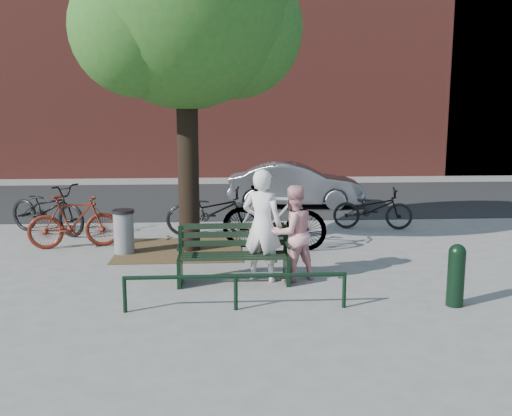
{
  "coord_description": "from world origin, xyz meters",
  "views": [
    {
      "loc": [
        -0.2,
        -8.67,
        2.73
      ],
      "look_at": [
        0.42,
        1.0,
        1.03
      ],
      "focal_mm": 40.0,
      "sensor_mm": 36.0,
      "label": 1
    }
  ],
  "objects": [
    {
      "name": "litter_bin",
      "position": [
        -2.03,
        2.0,
        0.43
      ],
      "size": [
        0.42,
        0.42,
        0.85
      ],
      "color": "gray",
      "rests_on": "ground"
    },
    {
      "name": "person_left",
      "position": [
        0.46,
        0.15,
        0.9
      ],
      "size": [
        0.78,
        0.67,
        1.8
      ],
      "primitive_type": "imported",
      "rotation": [
        0.0,
        0.0,
        2.7
      ],
      "color": "silver",
      "rests_on": "ground"
    },
    {
      "name": "bicycle_a",
      "position": [
        -3.99,
        3.89,
        0.56
      ],
      "size": [
        2.22,
        1.73,
        1.12
      ],
      "primitive_type": "imported",
      "rotation": [
        0.0,
        0.0,
        1.03
      ],
      "color": "black",
      "rests_on": "ground"
    },
    {
      "name": "bicycle_e",
      "position": [
        3.28,
        3.95,
        0.47
      ],
      "size": [
        1.87,
        0.92,
        0.94
      ],
      "primitive_type": "imported",
      "rotation": [
        0.0,
        0.0,
        1.4
      ],
      "color": "black",
      "rests_on": "ground"
    },
    {
      "name": "bollard",
      "position": [
        3.06,
        -1.22,
        0.47
      ],
      "size": [
        0.24,
        0.24,
        0.89
      ],
      "color": "black",
      "rests_on": "ground"
    },
    {
      "name": "bicycle_c",
      "position": [
        -0.37,
        3.46,
        0.53
      ],
      "size": [
        2.09,
        0.95,
        1.06
      ],
      "primitive_type": "imported",
      "rotation": [
        0.0,
        0.0,
        1.45
      ],
      "color": "black",
      "rests_on": "ground"
    },
    {
      "name": "ground",
      "position": [
        0.0,
        0.0,
        0.0
      ],
      "size": [
        90.0,
        90.0,
        0.0
      ],
      "primitive_type": "plane",
      "color": "gray",
      "rests_on": "ground"
    },
    {
      "name": "park_bench",
      "position": [
        -0.0,
        0.08,
        0.48
      ],
      "size": [
        1.74,
        0.54,
        0.97
      ],
      "color": "black",
      "rests_on": "ground"
    },
    {
      "name": "townhouse_row",
      "position": [
        0.17,
        16.0,
        6.25
      ],
      "size": [
        45.0,
        4.0,
        14.0
      ],
      "color": "maroon",
      "rests_on": "ground"
    },
    {
      "name": "parked_car",
      "position": [
        1.9,
        7.02,
        0.61
      ],
      "size": [
        3.83,
        1.63,
        1.23
      ],
      "primitive_type": "imported",
      "rotation": [
        0.0,
        0.0,
        1.48
      ],
      "color": "slate",
      "rests_on": "ground"
    },
    {
      "name": "dirt_pit",
      "position": [
        -1.0,
        2.2,
        0.01
      ],
      "size": [
        2.4,
        2.0,
        0.02
      ],
      "primitive_type": "cube",
      "color": "brown",
      "rests_on": "ground"
    },
    {
      "name": "bicycle_d",
      "position": [
        0.84,
        2.2,
        0.63
      ],
      "size": [
        2.16,
        1.17,
        1.25
      ],
      "primitive_type": "imported",
      "rotation": [
        0.0,
        0.0,
        1.27
      ],
      "color": "gray",
      "rests_on": "ground"
    },
    {
      "name": "bicycle_b",
      "position": [
        -3.08,
        2.54,
        0.53
      ],
      "size": [
        1.83,
        0.8,
        1.06
      ],
      "primitive_type": "imported",
      "rotation": [
        0.0,
        0.0,
        1.75
      ],
      "color": "#51160B",
      "rests_on": "ground"
    },
    {
      "name": "guard_railing",
      "position": [
        0.0,
        -1.2,
        0.4
      ],
      "size": [
        3.06,
        0.06,
        0.51
      ],
      "color": "black",
      "rests_on": "ground"
    },
    {
      "name": "person_right",
      "position": [
        0.95,
        0.15,
        0.77
      ],
      "size": [
        0.92,
        0.84,
        1.54
      ],
      "primitive_type": "imported",
      "rotation": [
        0.0,
        0.0,
        3.56
      ],
      "color": "pink",
      "rests_on": "ground"
    },
    {
      "name": "road",
      "position": [
        0.0,
        8.5,
        0.01
      ],
      "size": [
        40.0,
        7.0,
        0.01
      ],
      "primitive_type": "cube",
      "color": "black",
      "rests_on": "ground"
    },
    {
      "name": "street_tree",
      "position": [
        -0.75,
        2.2,
        4.42
      ],
      "size": [
        4.2,
        3.8,
        6.5
      ],
      "color": "black",
      "rests_on": "ground"
    }
  ]
}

